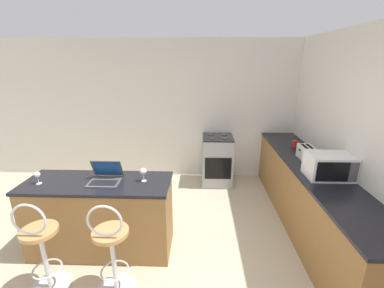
{
  "coord_description": "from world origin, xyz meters",
  "views": [
    {
      "loc": [
        0.54,
        -1.99,
        2.21
      ],
      "look_at": [
        0.41,
        1.72,
        1.0
      ],
      "focal_mm": 24.0,
      "sensor_mm": 36.0,
      "label": 1
    }
  ],
  "objects_px": {
    "toaster": "(306,153)",
    "wine_glass_tall": "(37,175)",
    "wine_glass_short": "(143,172)",
    "mug_red": "(295,143)",
    "microwave": "(329,166)",
    "bar_stool_far": "(112,251)",
    "stove_range": "(217,160)",
    "bar_stool_near": "(41,250)",
    "laptop": "(105,176)"
  },
  "relations": [
    {
      "from": "toaster",
      "to": "wine_glass_tall",
      "type": "height_order",
      "value": "toaster"
    },
    {
      "from": "wine_glass_short",
      "to": "mug_red",
      "type": "relative_size",
      "value": 1.63
    },
    {
      "from": "microwave",
      "to": "wine_glass_tall",
      "type": "bearing_deg",
      "value": -175.15
    },
    {
      "from": "bar_stool_far",
      "to": "stove_range",
      "type": "distance_m",
      "value": 2.74
    },
    {
      "from": "toaster",
      "to": "mug_red",
      "type": "distance_m",
      "value": 0.55
    },
    {
      "from": "bar_stool_near",
      "to": "wine_glass_short",
      "type": "xyz_separation_m",
      "value": [
        0.87,
        0.66,
        0.53
      ]
    },
    {
      "from": "mug_red",
      "to": "microwave",
      "type": "bearing_deg",
      "value": -90.12
    },
    {
      "from": "microwave",
      "to": "wine_glass_short",
      "type": "xyz_separation_m",
      "value": [
        -2.15,
        -0.17,
        -0.03
      ]
    },
    {
      "from": "bar_stool_near",
      "to": "mug_red",
      "type": "distance_m",
      "value": 3.64
    },
    {
      "from": "toaster",
      "to": "stove_range",
      "type": "height_order",
      "value": "toaster"
    },
    {
      "from": "microwave",
      "to": "stove_range",
      "type": "height_order",
      "value": "microwave"
    },
    {
      "from": "laptop",
      "to": "bar_stool_near",
      "type": "bearing_deg",
      "value": -123.76
    },
    {
      "from": "wine_glass_tall",
      "to": "toaster",
      "type": "bearing_deg",
      "value": 14.98
    },
    {
      "from": "bar_stool_far",
      "to": "stove_range",
      "type": "bearing_deg",
      "value": 65.21
    },
    {
      "from": "laptop",
      "to": "toaster",
      "type": "xyz_separation_m",
      "value": [
        2.55,
        0.78,
        0.04
      ]
    },
    {
      "from": "laptop",
      "to": "microwave",
      "type": "distance_m",
      "value": 2.59
    },
    {
      "from": "bar_stool_far",
      "to": "wine_glass_short",
      "type": "xyz_separation_m",
      "value": [
        0.19,
        0.66,
        0.53
      ]
    },
    {
      "from": "bar_stool_near",
      "to": "mug_red",
      "type": "relative_size",
      "value": 10.54
    },
    {
      "from": "stove_range",
      "to": "toaster",
      "type": "bearing_deg",
      "value": -42.46
    },
    {
      "from": "toaster",
      "to": "stove_range",
      "type": "relative_size",
      "value": 0.32
    },
    {
      "from": "bar_stool_near",
      "to": "mug_red",
      "type": "bearing_deg",
      "value": 33.23
    },
    {
      "from": "bar_stool_near",
      "to": "microwave",
      "type": "relative_size",
      "value": 2.05
    },
    {
      "from": "bar_stool_far",
      "to": "laptop",
      "type": "xyz_separation_m",
      "value": [
        -0.24,
        0.65,
        0.47
      ]
    },
    {
      "from": "wine_glass_short",
      "to": "toaster",
      "type": "bearing_deg",
      "value": 20.02
    },
    {
      "from": "mug_red",
      "to": "laptop",
      "type": "bearing_deg",
      "value": -152.83
    },
    {
      "from": "bar_stool_far",
      "to": "microwave",
      "type": "distance_m",
      "value": 2.54
    },
    {
      "from": "wine_glass_short",
      "to": "microwave",
      "type": "bearing_deg",
      "value": 4.66
    },
    {
      "from": "microwave",
      "to": "wine_glass_short",
      "type": "relative_size",
      "value": 3.16
    },
    {
      "from": "bar_stool_near",
      "to": "laptop",
      "type": "relative_size",
      "value": 2.98
    },
    {
      "from": "microwave",
      "to": "toaster",
      "type": "xyz_separation_m",
      "value": [
        -0.03,
        0.6,
        -0.05
      ]
    },
    {
      "from": "microwave",
      "to": "stove_range",
      "type": "bearing_deg",
      "value": 125.7
    },
    {
      "from": "microwave",
      "to": "mug_red",
      "type": "relative_size",
      "value": 5.13
    },
    {
      "from": "bar_stool_near",
      "to": "toaster",
      "type": "bearing_deg",
      "value": 25.59
    },
    {
      "from": "toaster",
      "to": "wine_glass_short",
      "type": "height_order",
      "value": "toaster"
    },
    {
      "from": "bar_stool_far",
      "to": "wine_glass_tall",
      "type": "xyz_separation_m",
      "value": [
        -0.97,
        0.55,
        0.52
      ]
    },
    {
      "from": "laptop",
      "to": "wine_glass_short",
      "type": "bearing_deg",
      "value": 0.95
    },
    {
      "from": "stove_range",
      "to": "wine_glass_tall",
      "type": "relative_size",
      "value": 6.34
    },
    {
      "from": "toaster",
      "to": "stove_range",
      "type": "bearing_deg",
      "value": 137.54
    },
    {
      "from": "mug_red",
      "to": "wine_glass_tall",
      "type": "relative_size",
      "value": 0.68
    },
    {
      "from": "bar_stool_near",
      "to": "toaster",
      "type": "height_order",
      "value": "toaster"
    },
    {
      "from": "bar_stool_far",
      "to": "toaster",
      "type": "distance_m",
      "value": 2.76
    },
    {
      "from": "mug_red",
      "to": "toaster",
      "type": "bearing_deg",
      "value": -93.61
    },
    {
      "from": "stove_range",
      "to": "wine_glass_short",
      "type": "height_order",
      "value": "wine_glass_short"
    },
    {
      "from": "toaster",
      "to": "mug_red",
      "type": "relative_size",
      "value": 2.98
    },
    {
      "from": "microwave",
      "to": "wine_glass_short",
      "type": "height_order",
      "value": "microwave"
    },
    {
      "from": "laptop",
      "to": "mug_red",
      "type": "bearing_deg",
      "value": 27.17
    },
    {
      "from": "wine_glass_tall",
      "to": "mug_red",
      "type": "bearing_deg",
      "value": 23.31
    },
    {
      "from": "microwave",
      "to": "stove_range",
      "type": "xyz_separation_m",
      "value": [
        -1.19,
        1.65,
        -0.59
      ]
    },
    {
      "from": "bar_stool_near",
      "to": "wine_glass_tall",
      "type": "relative_size",
      "value": 7.19
    },
    {
      "from": "stove_range",
      "to": "laptop",
      "type": "bearing_deg",
      "value": -127.22
    }
  ]
}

